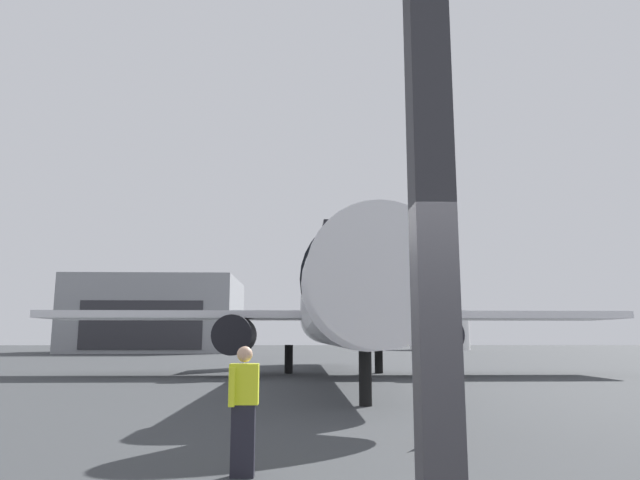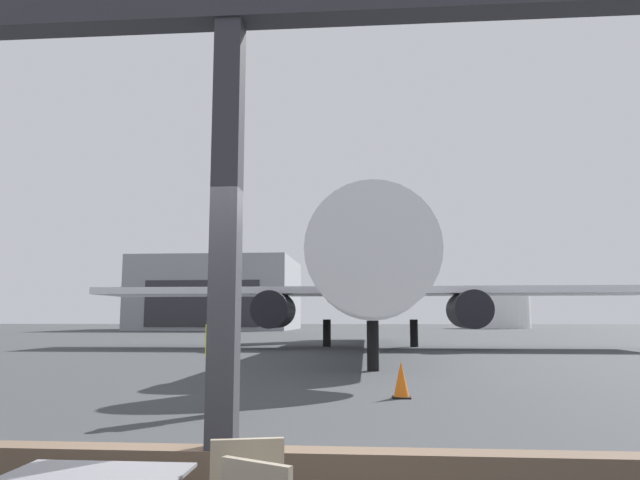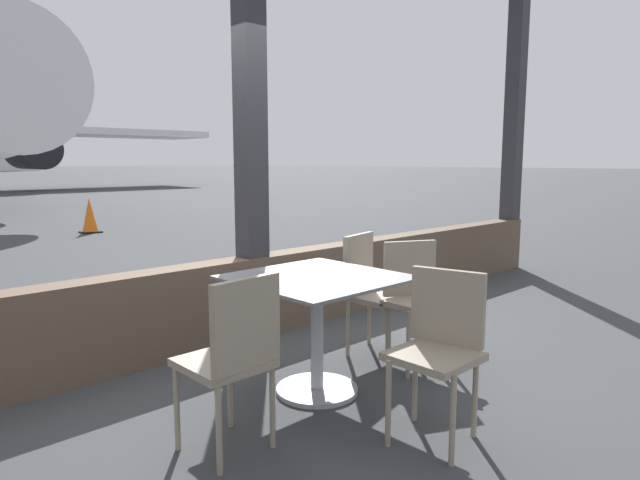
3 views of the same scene
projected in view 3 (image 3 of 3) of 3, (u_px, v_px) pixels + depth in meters
name	position (u px, v px, depth m)	size (l,w,h in m)	color
window_frame	(251.00, 168.00, 4.51)	(8.90, 0.24, 4.04)	brown
dining_table	(317.00, 317.00, 3.48)	(0.94, 0.94, 0.75)	slate
cafe_chair_window_left	(440.00, 339.00, 2.91)	(0.46, 0.46, 0.89)	gray
cafe_chair_window_right	(415.00, 291.00, 3.97)	(0.51, 0.51, 0.88)	gray
cafe_chair_aisle_left	(234.00, 350.00, 2.72)	(0.41, 0.41, 0.91)	gray
cafe_chair_aisle_right	(369.00, 284.00, 4.22)	(0.46, 0.46, 0.91)	gray
traffic_cone	(90.00, 216.00, 11.33)	(0.36, 0.36, 0.71)	orange
fuel_storage_tank	(7.00, 150.00, 83.05)	(9.43, 9.43, 6.08)	white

